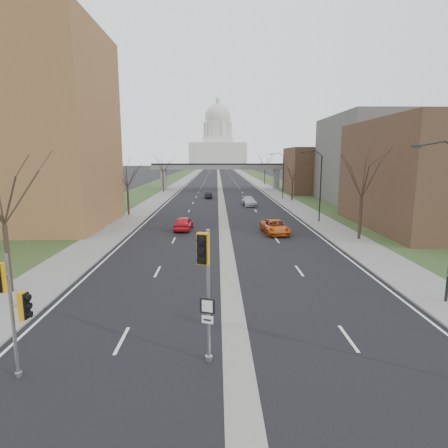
{
  "coord_description": "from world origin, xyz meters",
  "views": [
    {
      "loc": [
        -0.8,
        -13.31,
        7.93
      ],
      "look_at": [
        -0.39,
        8.62,
        4.01
      ],
      "focal_mm": 30.0,
      "sensor_mm": 36.0,
      "label": 1
    }
  ],
  "objects_px": {
    "signal_pole_left": "(12,300)",
    "signal_pole_median": "(205,273)",
    "car_left_near": "(184,223)",
    "car_right_near": "(275,227)",
    "car_left_far": "(208,195)",
    "car_right_mid": "(249,201)"
  },
  "relations": [
    {
      "from": "signal_pole_left",
      "to": "signal_pole_median",
      "type": "xyz_separation_m",
      "value": [
        6.71,
        0.88,
        0.64
      ]
    },
    {
      "from": "car_left_near",
      "to": "signal_pole_left",
      "type": "bearing_deg",
      "value": 86.06
    },
    {
      "from": "signal_pole_left",
      "to": "car_right_near",
      "type": "relative_size",
      "value": 0.9
    },
    {
      "from": "signal_pole_left",
      "to": "car_left_far",
      "type": "xyz_separation_m",
      "value": [
        5.38,
        60.9,
        -2.42
      ]
    },
    {
      "from": "signal_pole_left",
      "to": "signal_pole_median",
      "type": "relative_size",
      "value": 0.88
    },
    {
      "from": "signal_pole_left",
      "to": "car_right_near",
      "type": "height_order",
      "value": "signal_pole_left"
    },
    {
      "from": "signal_pole_left",
      "to": "signal_pole_median",
      "type": "bearing_deg",
      "value": 13.83
    },
    {
      "from": "car_right_near",
      "to": "car_right_mid",
      "type": "relative_size",
      "value": 1.05
    },
    {
      "from": "car_left_near",
      "to": "signal_pole_median",
      "type": "bearing_deg",
      "value": 99.81
    },
    {
      "from": "car_left_far",
      "to": "signal_pole_left",
      "type": "bearing_deg",
      "value": 77.74
    },
    {
      "from": "car_left_near",
      "to": "car_right_near",
      "type": "height_order",
      "value": "car_left_near"
    },
    {
      "from": "car_right_near",
      "to": "signal_pole_left",
      "type": "bearing_deg",
      "value": -121.4
    },
    {
      "from": "car_left_far",
      "to": "car_right_near",
      "type": "height_order",
      "value": "car_right_near"
    },
    {
      "from": "car_left_far",
      "to": "signal_pole_median",
      "type": "bearing_deg",
      "value": 84.06
    },
    {
      "from": "signal_pole_median",
      "to": "car_right_mid",
      "type": "bearing_deg",
      "value": 101.75
    },
    {
      "from": "car_left_near",
      "to": "car_left_far",
      "type": "relative_size",
      "value": 1.19
    },
    {
      "from": "signal_pole_median",
      "to": "car_right_near",
      "type": "height_order",
      "value": "signal_pole_median"
    },
    {
      "from": "car_right_mid",
      "to": "car_left_far",
      "type": "bearing_deg",
      "value": 115.32
    },
    {
      "from": "signal_pole_median",
      "to": "car_right_mid",
      "type": "height_order",
      "value": "signal_pole_median"
    },
    {
      "from": "signal_pole_median",
      "to": "signal_pole_left",
      "type": "bearing_deg",
      "value": -153.96
    },
    {
      "from": "car_left_near",
      "to": "car_right_near",
      "type": "bearing_deg",
      "value": 170.28
    },
    {
      "from": "car_left_far",
      "to": "car_right_near",
      "type": "xyz_separation_m",
      "value": [
        7.87,
        -34.87,
        0.09
      ]
    }
  ]
}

